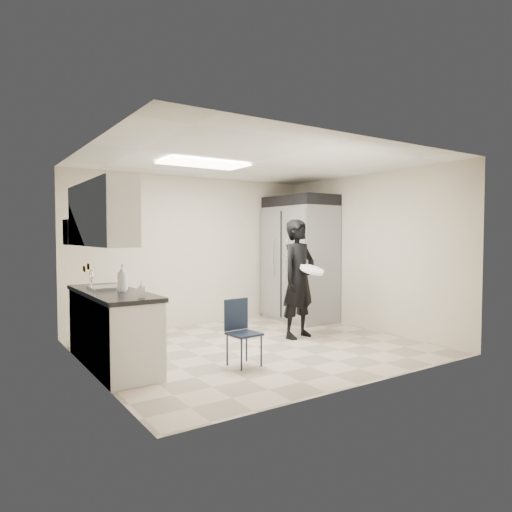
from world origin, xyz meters
TOP-DOWN VIEW (x-y plane):
  - floor at (0.00, 0.00)m, footprint 4.50×4.50m
  - ceiling at (0.00, 0.00)m, footprint 4.50×4.50m
  - back_wall at (0.00, 2.00)m, footprint 4.50×0.00m
  - left_wall at (-2.25, 0.00)m, footprint 0.00×4.00m
  - right_wall at (2.25, 0.00)m, footprint 0.00×4.00m
  - ceiling_panel at (-0.60, 0.40)m, footprint 1.20×0.60m
  - lower_counter at (-1.95, 0.20)m, footprint 0.60×1.90m
  - countertop at (-1.95, 0.20)m, footprint 0.64×1.95m
  - sink at (-1.93, 0.45)m, footprint 0.42×0.40m
  - faucet at (-2.13, 0.45)m, footprint 0.02×0.02m
  - upper_cabinets at (-2.08, 0.20)m, footprint 0.35×1.80m
  - towel_dispenser at (-2.14, 1.35)m, footprint 0.22×0.30m
  - notice_sticker_left at (-2.24, 0.10)m, footprint 0.00×0.12m
  - notice_sticker_right at (-2.24, 0.30)m, footprint 0.00×0.12m
  - commercial_fridge at (1.83, 1.27)m, footprint 0.80×1.35m
  - fridge_compressor at (1.83, 1.27)m, footprint 0.80×1.35m
  - folding_chair at (-0.64, -0.70)m, footprint 0.37×0.37m
  - man_tuxedo at (0.89, 0.14)m, footprint 0.75×0.57m
  - bucket_lid at (0.94, -0.11)m, footprint 0.43×0.43m
  - soap_bottle_a at (-1.87, 0.04)m, footprint 0.13×0.13m
  - soap_bottle_b at (-1.87, -0.60)m, footprint 0.10×0.10m

SIDE VIEW (x-z plane):
  - floor at x=0.00m, z-range 0.00..0.00m
  - folding_chair at x=-0.64m, z-range 0.00..0.78m
  - lower_counter at x=-1.95m, z-range 0.00..0.86m
  - sink at x=-1.93m, z-range 0.80..0.94m
  - countertop at x=-1.95m, z-range 0.86..0.91m
  - man_tuxedo at x=0.89m, z-range 0.00..1.82m
  - soap_bottle_b at x=-1.87m, z-range 0.91..1.09m
  - faucet at x=-2.13m, z-range 0.90..1.14m
  - commercial_fridge at x=1.83m, z-range 0.00..2.10m
  - bucket_lid at x=0.94m, z-range 1.04..1.08m
  - soap_bottle_a at x=-1.87m, z-range 0.91..1.24m
  - notice_sticker_right at x=-2.24m, z-range 1.15..1.21m
  - notice_sticker_left at x=-2.24m, z-range 1.19..1.25m
  - back_wall at x=0.00m, z-range -0.95..3.55m
  - left_wall at x=-2.25m, z-range -0.70..3.30m
  - right_wall at x=2.25m, z-range -0.70..3.30m
  - towel_dispenser at x=-2.14m, z-range 1.45..1.80m
  - upper_cabinets at x=-2.08m, z-range 1.45..2.20m
  - fridge_compressor at x=1.83m, z-range 2.10..2.30m
  - ceiling_panel at x=-0.60m, z-range 2.56..2.58m
  - ceiling at x=0.00m, z-range 2.60..2.60m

